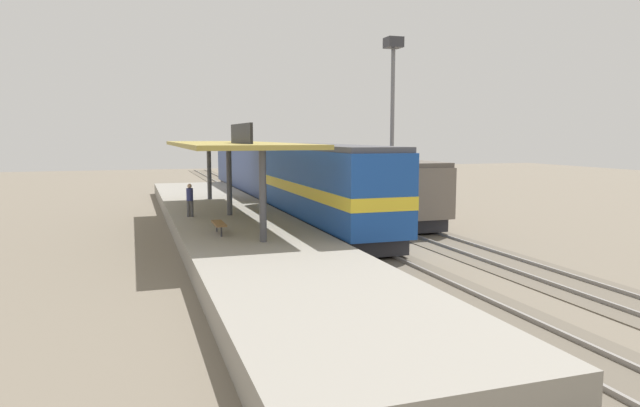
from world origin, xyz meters
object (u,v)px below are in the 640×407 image
platform_bench (219,224)px  person_waiting (190,198)px  passenger_carriage_single (254,170)px  freight_car (381,188)px  light_mast (393,87)px  locomotive (326,188)px

platform_bench → person_waiting: bearing=96.5°
person_waiting → passenger_carriage_single: bearing=67.2°
freight_car → light_mast: bearing=58.6°
freight_car → light_mast: 8.89m
locomotive → passenger_carriage_single: 18.00m
passenger_carriage_single → light_mast: (7.80, -9.43, 6.08)m
light_mast → person_waiting: (-14.44, -6.41, -6.54)m
light_mast → passenger_carriage_single: bearing=129.6°
platform_bench → person_waiting: person_waiting is taller
locomotive → freight_car: locomotive is taller
locomotive → freight_car: 5.69m
platform_bench → locomotive: locomotive is taller
platform_bench → freight_car: freight_car is taller
platform_bench → freight_car: (10.60, 6.84, 0.63)m
locomotive → freight_car: bearing=35.9°
freight_car → person_waiting: bearing=-174.1°
passenger_carriage_single → light_mast: size_ratio=1.71×
platform_bench → freight_car: bearing=32.8°
locomotive → light_mast: size_ratio=1.23×
platform_bench → light_mast: light_mast is taller
freight_car → platform_bench: bearing=-147.2°
locomotive → person_waiting: locomotive is taller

